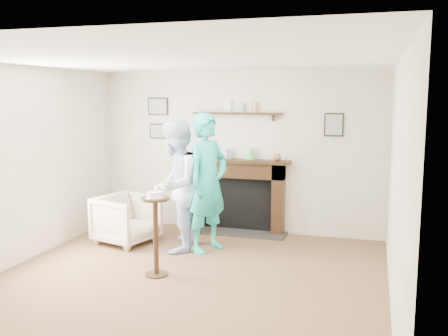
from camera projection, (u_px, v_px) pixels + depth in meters
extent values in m
plane|color=brown|center=(180.00, 286.00, 5.60)|extent=(5.00, 5.00, 0.00)
cube|color=beige|center=(239.00, 152.00, 7.79)|extent=(4.50, 0.04, 2.50)
cube|color=beige|center=(7.00, 168.00, 6.07)|extent=(0.04, 5.00, 2.50)
cube|color=beige|center=(397.00, 187.00, 4.78)|extent=(0.04, 5.00, 2.50)
cube|color=white|center=(177.00, 59.00, 5.24)|extent=(4.50, 5.00, 0.04)
cube|color=black|center=(197.00, 195.00, 7.99)|extent=(0.18, 0.20, 1.10)
cube|color=black|center=(278.00, 200.00, 7.61)|extent=(0.18, 0.20, 1.10)
cube|color=black|center=(237.00, 170.00, 7.74)|extent=(1.50, 0.20, 0.24)
cube|color=black|center=(238.00, 204.00, 7.88)|extent=(1.14, 0.06, 0.86)
cube|color=#302D2A|center=(235.00, 232.00, 7.76)|extent=(1.60, 0.44, 0.03)
cube|color=black|center=(236.00, 161.00, 7.69)|extent=(1.68, 0.26, 0.05)
cube|color=black|center=(237.00, 114.00, 7.64)|extent=(1.40, 0.15, 0.03)
cube|color=black|center=(158.00, 106.00, 8.06)|extent=(0.34, 0.03, 0.28)
cube|color=black|center=(158.00, 131.00, 8.12)|extent=(0.30, 0.03, 0.24)
cube|color=black|center=(334.00, 125.00, 7.30)|extent=(0.28, 0.03, 0.34)
cube|color=black|center=(198.00, 151.00, 7.85)|extent=(0.16, 0.09, 0.22)
cylinder|color=white|center=(197.00, 151.00, 7.80)|extent=(0.11, 0.01, 0.11)
sphere|color=green|center=(277.00, 157.00, 7.49)|extent=(0.12, 0.12, 0.12)
imported|color=tan|center=(127.00, 243.00, 7.25)|extent=(0.95, 0.93, 0.70)
imported|color=silver|center=(177.00, 250.00, 6.92)|extent=(0.77, 0.94, 1.81)
imported|color=#21B6BB|center=(208.00, 250.00, 6.92)|extent=(0.70, 0.82, 1.89)
cylinder|color=black|center=(157.00, 274.00, 5.95)|extent=(0.28, 0.28, 0.02)
cylinder|color=black|center=(156.00, 237.00, 5.88)|extent=(0.06, 0.06, 0.89)
cylinder|color=black|center=(155.00, 199.00, 5.82)|extent=(0.34, 0.34, 0.03)
cylinder|color=silver|center=(155.00, 197.00, 5.81)|extent=(0.23, 0.23, 0.01)
cylinder|color=white|center=(155.00, 194.00, 5.81)|extent=(0.18, 0.18, 0.06)
cylinder|color=#FFEBA1|center=(155.00, 190.00, 5.80)|extent=(0.01, 0.01, 0.05)
sphere|color=orange|center=(155.00, 187.00, 5.79)|extent=(0.02, 0.02, 0.02)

